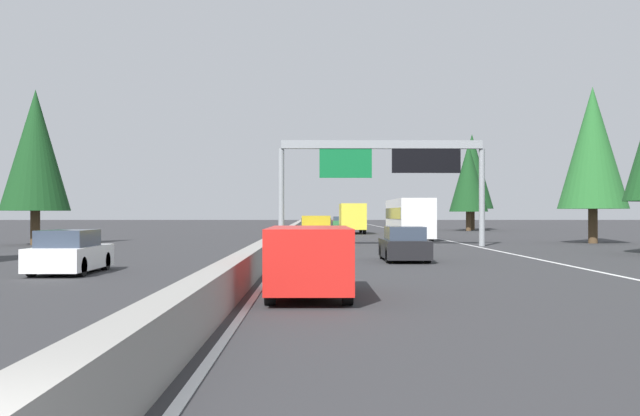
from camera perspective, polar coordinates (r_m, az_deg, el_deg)
name	(u,v)px	position (r m, az deg, el deg)	size (l,w,h in m)	color
ground_plane	(293,237)	(63.53, -2.00, -2.21)	(320.00, 320.00, 0.00)	#2D2D30
median_barrier	(296,227)	(83.51, -1.84, -1.47)	(180.00, 0.56, 0.90)	gray
shoulder_stripe_right	(415,234)	(74.16, 7.14, -1.94)	(160.00, 0.16, 0.01)	silver
shoulder_stripe_median	(299,234)	(73.51, -1.60, -1.96)	(160.00, 0.16, 0.01)	silver
sign_gantry_overhead	(385,162)	(46.74, 4.87, 3.46)	(0.50, 12.68, 6.48)	gray
minivan_distant_b	(309,258)	(18.50, -0.80, -3.74)	(5.00, 1.95, 1.69)	red
sedan_far_right	(404,245)	(32.39, 6.33, -2.77)	(4.40, 1.80, 1.47)	black
pickup_far_center	(316,230)	(48.87, -0.30, -1.69)	(5.60, 2.00, 1.86)	#AD931E
sedan_near_right	(338,221)	(125.73, 1.32, -0.99)	(4.40, 1.80, 1.47)	maroon
box_truck_far_left	(352,217)	(75.43, 2.42, -0.70)	(8.50, 2.40, 2.95)	gold
sedan_distant_a	(339,222)	(112.57, 1.40, -1.07)	(4.40, 1.80, 1.47)	#2D6B38
bus_mid_right	(409,217)	(59.34, 6.68, -0.68)	(11.50, 2.55, 3.10)	white
oncoming_near	(70,253)	(27.03, -18.26, -3.23)	(4.40, 1.80, 1.47)	white
conifer_right_mid	(593,148)	(54.38, 19.78, 4.26)	(4.65, 4.65, 10.56)	#4C3823
conifer_right_far	(472,172)	(94.10, 11.34, 2.70)	(5.12, 5.12, 11.63)	#4C3823
conifer_right_distant	(468,178)	(88.49, 11.08, 2.24)	(4.39, 4.39, 9.99)	#4C3823
conifer_left_near	(35,150)	(51.83, -20.57, 4.07)	(4.37, 4.37, 9.93)	#4C3823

